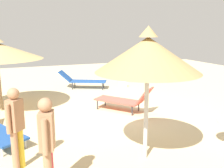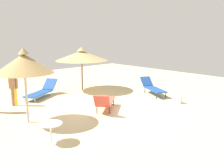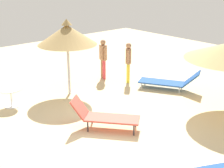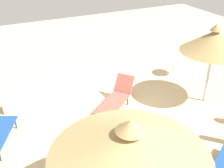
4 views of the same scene
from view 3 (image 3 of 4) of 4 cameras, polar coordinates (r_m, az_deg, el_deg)
ground at (r=9.83m, az=0.10°, el=-7.45°), size 24.00×24.00×0.10m
parasol_umbrella_far_left at (r=11.74m, az=-7.83°, el=8.50°), size 2.11×2.11×2.77m
lounge_chair_center at (r=12.70m, az=10.09°, el=0.47°), size 1.70×2.31×0.81m
lounge_chair_near_left at (r=9.44m, az=-1.57°, el=-5.51°), size 1.71×1.91×0.90m
person_standing_far_right at (r=13.63m, az=-1.57°, el=4.82°), size 0.29×0.47×1.67m
person_standing_front at (r=13.18m, az=2.87°, el=4.13°), size 0.34×0.33×1.64m
side_table_round at (r=11.45m, az=-17.20°, el=-1.75°), size 0.72×0.72×0.62m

